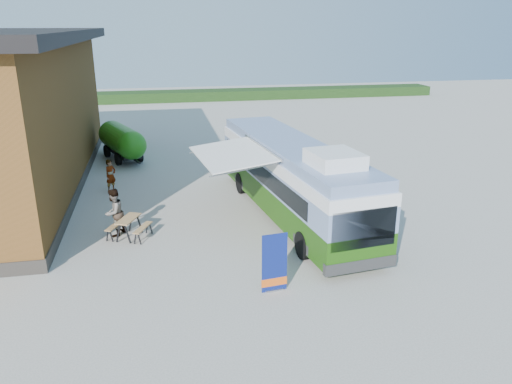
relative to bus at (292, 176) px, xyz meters
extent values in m
plane|color=#BCB7AD|center=(-2.74, -3.42, -1.76)|extent=(100.00, 100.00, 0.00)
cube|color=#332D28|center=(-13.24, 6.58, -1.51)|extent=(8.10, 20.10, 0.50)
cube|color=#264419|center=(5.26, 34.58, -1.26)|extent=(40.00, 3.00, 1.00)
cube|color=#336010|center=(-0.01, 0.07, -0.87)|extent=(3.95, 12.19, 1.10)
cube|color=#7389B4|center=(-0.01, 0.07, 0.13)|extent=(3.95, 12.19, 0.90)
cube|color=black|center=(-1.30, 0.42, 0.13)|extent=(1.27, 9.91, 0.70)
cube|color=black|center=(1.16, 0.72, 0.13)|extent=(1.27, 9.91, 0.70)
cube|color=white|center=(-0.01, 0.07, 0.81)|extent=(3.95, 12.19, 0.45)
cube|color=#7389B4|center=(-0.01, 0.07, 1.23)|extent=(3.78, 11.98, 0.40)
cube|color=white|center=(0.46, -3.69, 1.68)|extent=(1.81, 1.98, 0.50)
cube|color=black|center=(0.73, -5.84, -0.02)|extent=(2.24, 0.34, 1.30)
cube|color=#2D2D2D|center=(0.72, -5.79, -1.26)|extent=(2.55, 0.51, 0.40)
cube|color=#2D2D2D|center=(-0.74, 5.94, -1.26)|extent=(2.55, 0.51, 0.40)
cylinder|color=black|center=(-0.63, -4.03, -1.26)|extent=(0.42, 1.03, 1.00)
cylinder|color=black|center=(1.60, -3.75, -1.26)|extent=(0.42, 1.03, 1.00)
cylinder|color=black|center=(-1.56, 3.40, -1.26)|extent=(0.42, 1.03, 1.00)
cylinder|color=black|center=(0.68, 3.68, -1.26)|extent=(0.42, 1.03, 1.00)
cube|color=white|center=(-2.50, -0.05, 0.89)|extent=(3.15, 4.54, 0.33)
cube|color=#A5A8AD|center=(-1.19, 0.11, 1.08)|extent=(0.71, 4.53, 0.15)
cylinder|color=#A5A8AD|center=(-2.28, -1.86, 0.79)|extent=(2.73, 0.39, 0.34)
cylinder|color=#A5A8AD|center=(-2.73, 1.76, 0.79)|extent=(2.73, 0.39, 0.34)
cube|color=navy|center=(-2.15, -6.00, -0.82)|extent=(0.80, 0.13, 1.89)
cube|color=#EC5B16|center=(-2.15, -6.00, -1.46)|extent=(0.82, 0.14, 0.27)
cube|color=#A5A8AD|center=(-2.15, -6.00, -1.74)|extent=(0.59, 0.25, 0.06)
cylinder|color=#A5A8AD|center=(-2.15, -5.98, -0.82)|extent=(0.03, 0.03, 1.89)
cube|color=tan|center=(-6.66, -1.00, -0.99)|extent=(0.97, 1.34, 0.04)
cube|color=tan|center=(-7.18, -0.77, -1.30)|extent=(0.74, 1.23, 0.04)
cube|color=tan|center=(-6.14, -1.22, -1.30)|extent=(0.74, 1.23, 0.04)
cube|color=black|center=(-7.04, -1.39, -1.38)|extent=(0.07, 0.07, 0.76)
cube|color=black|center=(-6.70, -1.54, -1.38)|extent=(0.07, 0.07, 0.76)
cube|color=black|center=(-6.62, -0.45, -1.38)|extent=(0.07, 0.07, 0.76)
cube|color=black|center=(-6.28, -0.60, -1.38)|extent=(0.07, 0.07, 0.76)
imported|color=#999999|center=(-7.73, 4.91, -0.97)|extent=(0.68, 0.68, 1.58)
imported|color=#999999|center=(-7.19, -0.65, -0.83)|extent=(1.08, 1.15, 1.87)
cylinder|color=#267F17|center=(-7.49, 10.96, -0.53)|extent=(2.86, 4.02, 1.65)
sphere|color=#267F17|center=(-6.84, 9.25, -0.53)|extent=(1.65, 1.65, 1.65)
sphere|color=#267F17|center=(-8.15, 12.67, -0.53)|extent=(1.65, 1.65, 1.65)
cube|color=black|center=(-7.49, 10.96, -1.26)|extent=(2.41, 3.99, 0.18)
cube|color=black|center=(-6.64, 8.73, -1.30)|extent=(0.50, 1.07, 0.09)
cylinder|color=black|center=(-7.70, 9.70, -1.40)|extent=(0.48, 0.77, 0.73)
cylinder|color=black|center=(-6.50, 10.16, -1.40)|extent=(0.48, 0.77, 0.73)
cylinder|color=black|center=(-8.49, 11.76, -1.40)|extent=(0.48, 0.77, 0.73)
cylinder|color=black|center=(-7.29, 12.22, -1.40)|extent=(0.48, 0.77, 0.73)
camera|label=1|loc=(-5.36, -19.16, 6.03)|focal=35.00mm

